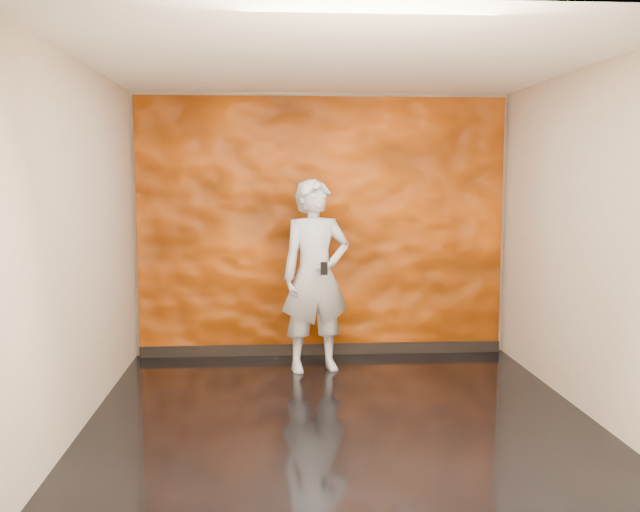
# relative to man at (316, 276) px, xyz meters

# --- Properties ---
(room) EXTENTS (4.02, 4.02, 2.81)m
(room) POSITION_rel_man_xyz_m (0.11, -1.31, 0.45)
(room) COLOR black
(room) RESTS_ON ground
(feature_wall) EXTENTS (3.90, 0.06, 2.75)m
(feature_wall) POSITION_rel_man_xyz_m (0.11, 0.65, 0.43)
(feature_wall) COLOR #DE5408
(feature_wall) RESTS_ON ground
(baseboard) EXTENTS (3.90, 0.04, 0.12)m
(baseboard) POSITION_rel_man_xyz_m (0.11, 0.61, -0.89)
(baseboard) COLOR black
(baseboard) RESTS_ON ground
(man) EXTENTS (0.77, 0.60, 1.89)m
(man) POSITION_rel_man_xyz_m (0.00, 0.00, 0.00)
(man) COLOR #989EA6
(man) RESTS_ON ground
(phone) EXTENTS (0.07, 0.03, 0.12)m
(phone) POSITION_rel_man_xyz_m (0.06, -0.30, 0.11)
(phone) COLOR black
(phone) RESTS_ON man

